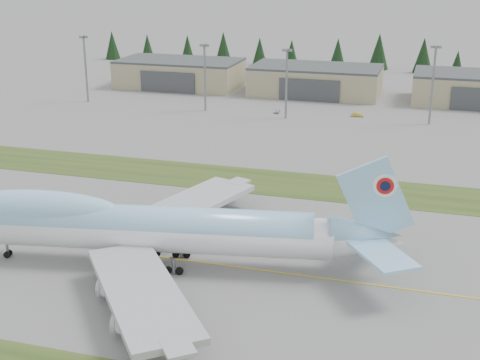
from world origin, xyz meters
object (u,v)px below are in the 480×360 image
(boeing_747_freighter, at_px, (150,228))
(hangar_left, at_px, (180,73))
(hangar_center, at_px, (316,80))
(service_vehicle_b, at_px, (357,117))
(service_vehicle_a, at_px, (277,113))

(boeing_747_freighter, distance_m, hangar_left, 162.33)
(hangar_center, height_order, service_vehicle_b, hangar_center)
(hangar_center, height_order, service_vehicle_a, hangar_center)
(hangar_left, xyz_separation_m, service_vehicle_b, (74.86, -32.43, -5.39))
(boeing_747_freighter, relative_size, service_vehicle_b, 20.05)
(boeing_747_freighter, height_order, hangar_center, boeing_747_freighter)
(service_vehicle_a, xyz_separation_m, service_vehicle_b, (26.57, 2.02, 0.00))
(hangar_left, distance_m, hangar_center, 55.00)
(service_vehicle_b, bearing_deg, hangar_left, 63.54)
(boeing_747_freighter, distance_m, hangar_center, 153.00)
(hangar_center, bearing_deg, service_vehicle_a, -101.01)
(boeing_747_freighter, bearing_deg, service_vehicle_b, 70.49)
(service_vehicle_b, bearing_deg, boeing_747_freighter, 167.26)
(hangar_left, height_order, hangar_center, same)
(service_vehicle_a, bearing_deg, hangar_center, 76.69)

